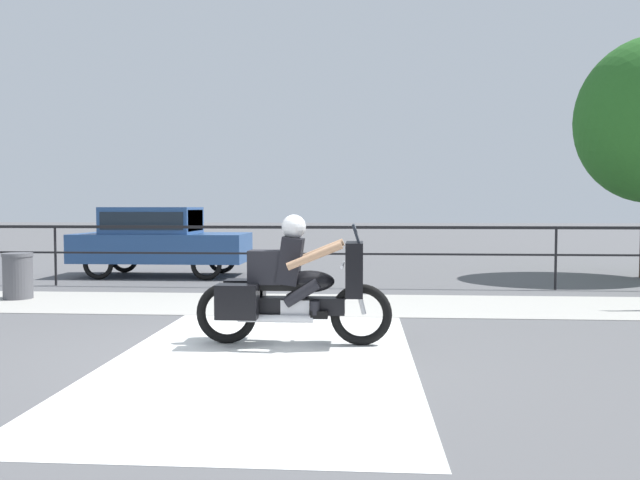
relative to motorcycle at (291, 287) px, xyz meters
The scene contains 7 objects.
ground_plane 0.89m from the motorcycle, 142.22° to the right, with size 120.00×120.00×0.00m, color #565659.
sidewalk_band 3.16m from the motorcycle, 98.23° to the left, with size 44.00×2.40×0.01m, color #A8A59E.
crosswalk_band 0.90m from the motorcycle, 112.17° to the right, with size 3.21×6.00×0.01m, color silver.
fence_railing 5.27m from the motorcycle, 94.81° to the left, with size 36.00×0.05×1.26m.
motorcycle is the anchor object (origin of this frame).
parked_car 8.17m from the motorcycle, 119.07° to the left, with size 4.00×1.69×1.64m.
trash_bin 6.23m from the motorcycle, 147.73° to the left, with size 0.52×0.52×0.82m.
Camera 1 is at (1.28, -6.95, 1.63)m, focal length 35.00 mm.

